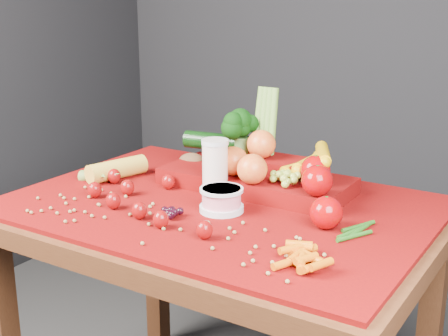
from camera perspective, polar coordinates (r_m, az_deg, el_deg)
The scene contains 12 objects.
table at distance 1.64m, azimuth -0.37°, elevation -6.72°, with size 1.10×0.80×0.75m.
red_cloth at distance 1.60m, azimuth -0.38°, elevation -3.40°, with size 1.05×0.75×0.01m, color #690703.
milk_glass at distance 1.63m, azimuth -0.82°, elevation 0.18°, with size 0.07×0.07×0.15m.
yogurt_bowl at distance 1.53m, azimuth -0.23°, elevation -2.84°, with size 0.11×0.11×0.06m.
strawberry_scatter at distance 1.58m, azimuth -7.82°, elevation -2.63°, with size 0.48×0.28×0.05m.
dark_grape_cluster at distance 1.51m, azimuth -4.98°, elevation -3.97°, with size 0.06×0.05×0.03m, color black, non-canonical shape.
soybean_scatter at distance 1.45m, azimuth -4.66°, elevation -5.25°, with size 0.84×0.24×0.01m, color olive, non-canonical shape.
corn_ear at distance 1.80m, azimuth -10.75°, elevation -0.49°, with size 0.22×0.26×0.06m.
potato at distance 1.85m, azimuth -2.92°, elevation 0.44°, with size 0.09×0.07×0.06m, color #4F3020.
baby_carrot_pile at distance 1.27m, azimuth 7.60°, elevation -7.95°, with size 0.17×0.17×0.03m, color #D05C07, non-canonical shape.
green_bean_pile at distance 1.44m, azimuth 11.89°, elevation -5.64°, with size 0.14×0.12×0.01m, color #1D5513, non-canonical shape.
produce_mound at distance 1.69m, azimuth 3.63°, elevation -0.02°, with size 0.60×0.37×0.27m.
Camera 1 is at (0.81, -1.27, 1.29)m, focal length 50.00 mm.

